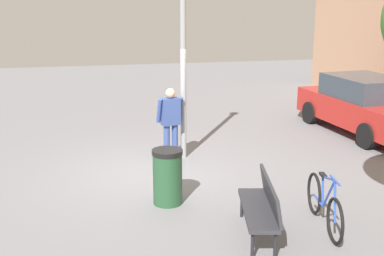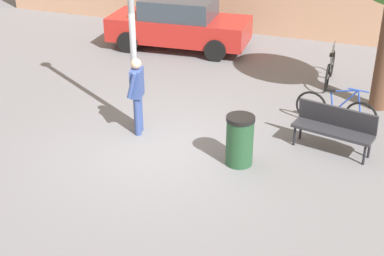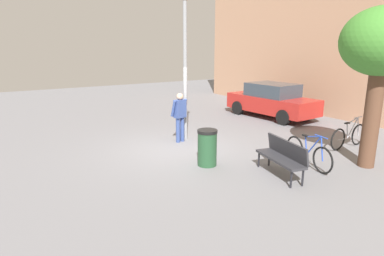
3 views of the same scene
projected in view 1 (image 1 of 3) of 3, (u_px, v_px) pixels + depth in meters
name	position (u px, v px, depth m)	size (l,w,h in m)	color
ground_plane	(158.00, 171.00, 10.71)	(36.00, 36.00, 0.00)	slate
lamppost	(183.00, 34.00, 10.98)	(0.28, 0.28, 4.86)	gray
person_by_lamppost	(171.00, 120.00, 11.16)	(0.38, 0.63, 1.67)	#334784
park_bench	(263.00, 203.00, 7.66)	(1.66, 0.80, 0.92)	#2D2D33
bicycle_blue	(324.00, 205.00, 8.02)	(1.79, 0.36, 0.97)	black
parked_car_red	(363.00, 105.00, 13.64)	(4.32, 2.07, 1.55)	#AD231E
trash_bin	(168.00, 177.00, 8.93)	(0.55, 0.55, 1.00)	#234C2D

